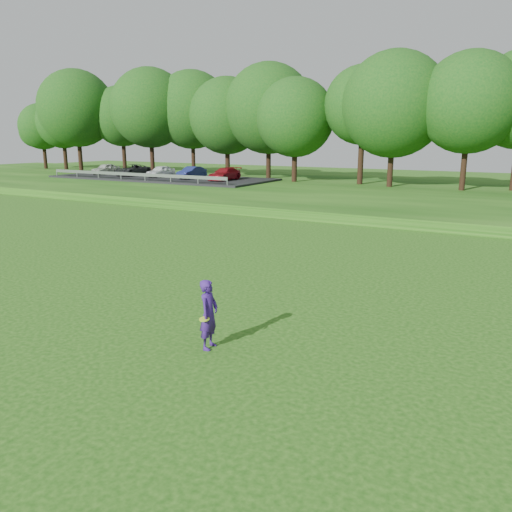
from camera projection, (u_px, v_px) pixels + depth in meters
The scene contains 6 objects.
ground at pixel (50, 327), 13.17m from camera, with size 140.00×140.00×0.00m, color #16470D.
berm at pixel (391, 193), 41.84m from camera, with size 130.00×30.00×0.60m, color #16470D.
walking_path at pixel (329, 220), 30.07m from camera, with size 130.00×1.60×0.04m, color gray.
treeline at pixel (409, 99), 43.41m from camera, with size 104.00×7.00×15.00m, color #104713, non-canonical shape.
parking_lot at pixel (160, 175), 52.20m from camera, with size 24.00×9.00×1.38m.
woman at pixel (209, 314), 11.69m from camera, with size 0.50×0.69×1.68m.
Camera 1 is at (10.85, -8.06, 4.90)m, focal length 35.00 mm.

